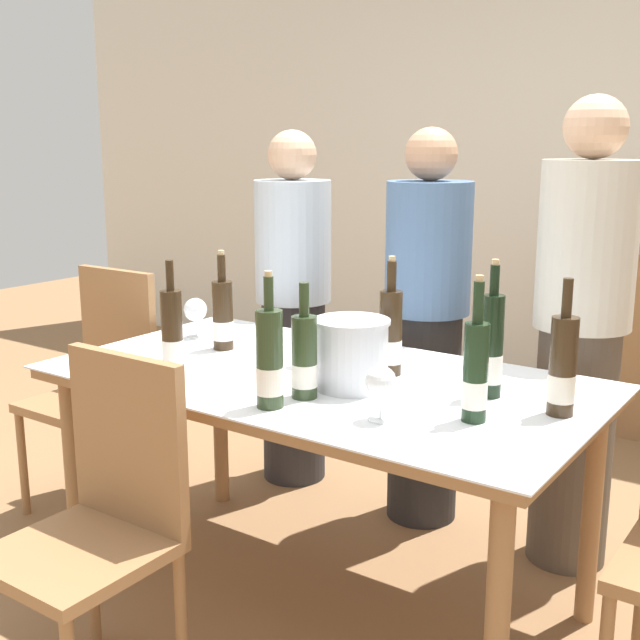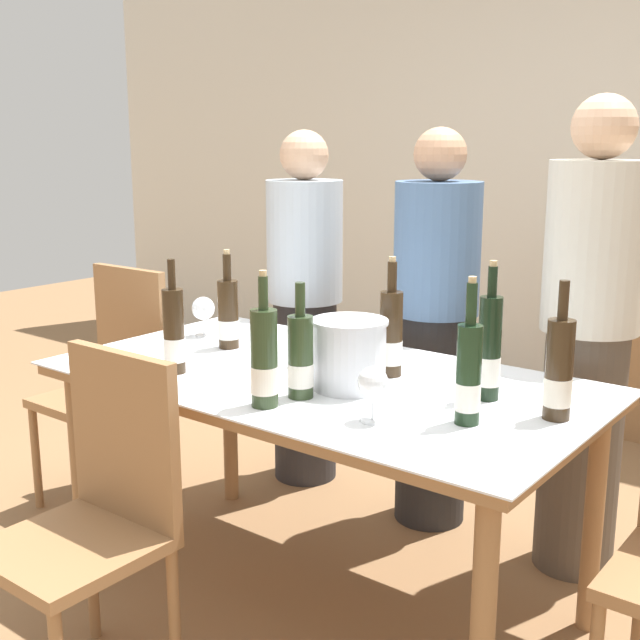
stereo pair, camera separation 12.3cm
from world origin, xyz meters
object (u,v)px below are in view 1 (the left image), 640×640
object	(u,v)px
wine_bottle_1	(304,358)
person_host	(293,310)
dining_table	(320,398)
wine_bottle_7	(391,334)
wine_glass_2	(381,383)
person_guest_right	(580,339)
wine_glass_3	(486,349)
wine_glass_1	(195,310)
wine_bottle_5	(270,361)
chair_near_front	(102,509)
chair_left_end	(102,375)
wine_bottle_2	(562,368)
person_guest_left	(426,331)
wine_bottle_4	(172,335)
ice_bucket	(351,352)
wine_bottle_0	(491,348)
wine_bottle_6	(223,316)
wine_glass_0	(305,338)
wine_bottle_3	(475,373)

from	to	relation	value
wine_bottle_1	person_host	bearing A→B (deg)	128.18
dining_table	wine_bottle_7	distance (m)	0.30
wine_glass_2	person_guest_right	xyz separation A→B (m)	(0.22, 0.98, -0.05)
wine_glass_3	wine_glass_1	bearing A→B (deg)	-174.28
person_host	person_guest_right	distance (m)	1.27
wine_bottle_5	wine_glass_2	bearing A→B (deg)	14.28
wine_bottle_5	chair_near_front	bearing A→B (deg)	-128.94
wine_glass_1	chair_left_end	distance (m)	0.59
wine_bottle_2	person_guest_left	bearing A→B (deg)	138.28
wine_bottle_4	chair_left_end	xyz separation A→B (m)	(-0.78, 0.35, -0.35)
dining_table	ice_bucket	world-z (taller)	ice_bucket
wine_bottle_0	wine_bottle_5	world-z (taller)	wine_bottle_0
wine_bottle_7	person_guest_left	xyz separation A→B (m)	(-0.18, 0.60, -0.13)
wine_glass_3	chair_near_front	world-z (taller)	chair_near_front
wine_bottle_5	wine_bottle_6	distance (m)	0.67
wine_bottle_0	person_guest_left	world-z (taller)	person_guest_left
wine_bottle_4	person_host	world-z (taller)	person_host
wine_bottle_5	person_guest_right	xyz separation A→B (m)	(0.53, 1.06, -0.08)
wine_glass_0	wine_bottle_0	bearing A→B (deg)	4.34
wine_bottle_4	wine_bottle_6	distance (m)	0.35
wine_glass_2	person_host	xyz separation A→B (m)	(-1.04, 1.01, -0.11)
wine_bottle_1	wine_bottle_7	bearing A→B (deg)	76.13
wine_bottle_3	wine_glass_3	distance (m)	0.40
person_guest_left	person_guest_right	distance (m)	0.60
wine_glass_2	chair_near_front	bearing A→B (deg)	-143.75
person_guest_left	wine_bottle_0	bearing A→B (deg)	-49.84
wine_bottle_7	chair_near_front	bearing A→B (deg)	-116.08
wine_bottle_0	wine_bottle_7	size ratio (longest dim) A/B	1.06
wine_bottle_1	chair_near_front	distance (m)	0.69
wine_bottle_1	wine_glass_3	distance (m)	0.59
wine_bottle_0	wine_bottle_7	distance (m)	0.35
person_guest_right	wine_bottle_4	bearing A→B (deg)	-134.78
wine_glass_0	person_guest_right	xyz separation A→B (m)	(0.70, 0.67, -0.04)
person_guest_right	chair_near_front	bearing A→B (deg)	-120.14
wine_glass_1	chair_near_front	size ratio (longest dim) A/B	0.16
wine_bottle_6	person_guest_left	bearing A→B (deg)	54.74
wine_bottle_1	person_guest_left	world-z (taller)	person_guest_left
dining_table	person_guest_left	world-z (taller)	person_guest_left
wine_bottle_2	person_host	distance (m)	1.58
wine_bottle_2	wine_bottle_5	xyz separation A→B (m)	(-0.69, -0.40, 0.00)
wine_glass_3	person_guest_right	bearing A→B (deg)	72.22
wine_bottle_2	wine_bottle_5	bearing A→B (deg)	-149.86
wine_bottle_7	wine_glass_2	world-z (taller)	wine_bottle_7
wine_bottle_3	chair_left_end	size ratio (longest dim) A/B	0.40
dining_table	ice_bucket	xyz separation A→B (m)	(0.15, -0.05, 0.19)
wine_bottle_3	wine_bottle_5	size ratio (longest dim) A/B	1.02
ice_bucket	chair_near_front	xyz separation A→B (m)	(-0.38, -0.64, -0.36)
chair_near_front	person_host	bearing A→B (deg)	106.73
wine_bottle_2	person_guest_right	size ratio (longest dim) A/B	0.23
wine_glass_0	wine_bottle_1	bearing A→B (deg)	-54.52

